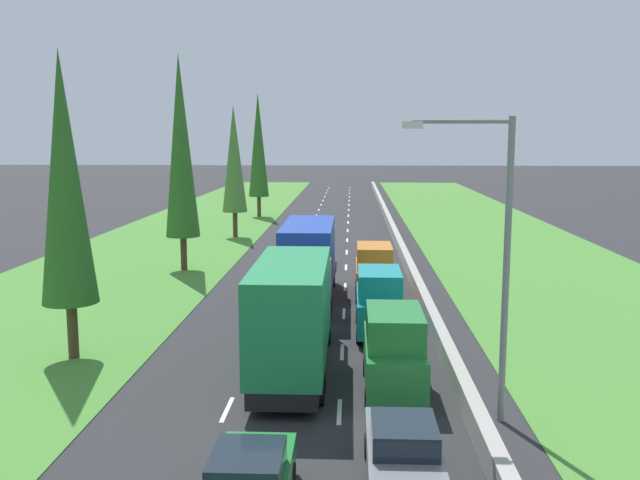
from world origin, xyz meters
The scene contains 17 objects.
ground_plane centered at (0.00, 60.00, 0.00)m, with size 300.00×300.00×0.00m, color #28282B.
grass_verge_left centered at (-12.65, 60.00, 0.02)m, with size 14.00×140.00×0.04m, color #478433.
grass_verge_right centered at (14.35, 60.00, 0.02)m, with size 14.00×140.00×0.04m, color #478433.
median_barrier centered at (5.70, 60.00, 0.42)m, with size 0.44×120.00×0.85m, color #9E9B93.
lane_markings centered at (0.00, 60.00, 0.01)m, with size 3.64×116.00×0.01m.
grey_sedan_right_lane centered at (3.38, 16.56, 0.81)m, with size 1.82×4.50×1.64m.
green_box_truck_centre_lane centered at (0.03, 24.60, 2.18)m, with size 2.46×9.40×4.18m.
green_van_right_lane centered at (3.52, 22.84, 1.40)m, with size 1.96×4.90×2.82m.
teal_van_right_lane centered at (3.29, 29.74, 1.40)m, with size 1.96×4.90×2.82m.
blue_box_truck_centre_lane centered at (-0.06, 35.52, 2.18)m, with size 2.46×9.40×4.18m.
orange_van_right_lane centered at (3.30, 36.62, 1.40)m, with size 1.96×4.90×2.82m.
white_sedan_centre_lane centered at (0.00, 45.12, 0.81)m, with size 1.82×4.50×1.64m.
poplar_tree_second centered at (-8.53, 25.76, 6.87)m, with size 2.09×2.09×11.63m.
poplar_tree_third centered at (-8.55, 43.51, 7.83)m, with size 2.14×2.14×13.55m.
poplar_tree_fourth centered at (-7.73, 58.17, 6.59)m, with size 2.08×2.08×11.07m.
poplar_tree_fifth centered at (-7.74, 73.48, 7.58)m, with size 2.13×2.13×13.05m.
street_light_mast centered at (6.24, 20.54, 5.23)m, with size 3.20×0.28×9.00m.
Camera 1 is at (2.08, 0.62, 8.41)m, focal length 38.86 mm.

